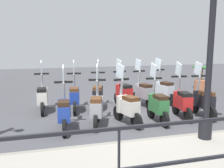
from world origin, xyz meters
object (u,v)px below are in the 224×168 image
at_px(scooter_far_0, 164,90).
at_px(scooter_far_5, 42,96).
at_px(scooter_near_0, 203,100).
at_px(scooter_far_4, 74,96).
at_px(lamp_post_near, 211,36).
at_px(scooter_near_4, 97,107).
at_px(scooter_far_3, 98,94).
at_px(scooter_near_3, 127,106).
at_px(scooter_far_1, 143,92).
at_px(scooter_far_2, 124,92).
at_px(scooter_near_1, 182,101).
at_px(scooter_near_2, 158,104).
at_px(potted_palm, 201,80).
at_px(scooter_near_5, 64,111).

distance_m(scooter_far_0, scooter_far_5, 4.00).
distance_m(scooter_near_0, scooter_far_4, 3.71).
bearing_deg(lamp_post_near, scooter_near_0, -33.46).
bearing_deg(scooter_near_4, scooter_far_3, 2.90).
relative_size(scooter_near_3, scooter_far_4, 1.00).
bearing_deg(scooter_far_1, scooter_far_2, 72.96).
height_order(scooter_near_0, scooter_far_1, same).
bearing_deg(scooter_near_1, scooter_near_2, 107.82).
bearing_deg(potted_palm, scooter_near_1, 139.38).
height_order(scooter_near_4, scooter_far_3, same).
bearing_deg(scooter_far_0, scooter_far_4, 80.33).
xyz_separation_m(potted_palm, scooter_far_4, (-2.00, 5.73, 0.04)).
bearing_deg(scooter_near_3, potted_palm, -67.87).
bearing_deg(scooter_far_4, lamp_post_near, -137.92).
bearing_deg(scooter_near_0, scooter_far_5, 70.33).
bearing_deg(potted_palm, scooter_far_3, 111.22).
distance_m(potted_palm, scooter_near_2, 5.20).
relative_size(scooter_near_5, scooter_far_4, 1.00).
height_order(scooter_near_0, scooter_near_1, same).
distance_m(scooter_far_3, scooter_far_4, 0.73).
xyz_separation_m(scooter_near_1, scooter_far_2, (1.56, 1.19, 0.00)).
height_order(scooter_far_2, scooter_far_3, same).
bearing_deg(scooter_far_1, scooter_far_0, -88.00).
height_order(scooter_near_1, scooter_near_3, same).
xyz_separation_m(potted_palm, scooter_near_4, (-3.47, 5.35, 0.04)).
xyz_separation_m(scooter_near_2, scooter_near_3, (0.04, 0.82, 0.00)).
height_order(scooter_near_2, scooter_far_1, same).
height_order(potted_palm, scooter_far_0, scooter_far_0).
xyz_separation_m(scooter_near_5, scooter_far_2, (1.73, -2.01, 0.00)).
bearing_deg(scooter_near_1, scooter_far_0, -3.09).
height_order(scooter_near_3, scooter_far_5, same).
distance_m(scooter_far_0, scooter_far_1, 0.84).
distance_m(scooter_near_2, scooter_near_3, 0.82).
relative_size(scooter_near_4, scooter_far_5, 1.00).
distance_m(scooter_far_2, scooter_far_5, 2.52).
bearing_deg(potted_palm, scooter_near_5, 120.35).
height_order(lamp_post_near, scooter_far_5, lamp_post_near).
relative_size(lamp_post_near, scooter_near_0, 2.98).
bearing_deg(scooter_far_3, scooter_far_0, -70.59).
relative_size(scooter_near_1, scooter_near_2, 1.00).
bearing_deg(scooter_near_2, scooter_far_0, -30.73).
bearing_deg(scooter_far_2, scooter_near_2, -178.08).
bearing_deg(scooter_near_1, scooter_far_3, 60.33).
bearing_deg(scooter_far_4, scooter_near_0, -107.20).
height_order(scooter_near_3, scooter_far_4, same).
xyz_separation_m(scooter_near_3, scooter_far_5, (1.73, 2.09, 0.00)).
xyz_separation_m(scooter_near_1, scooter_far_4, (1.44, 2.78, 0.00)).
height_order(scooter_near_1, scooter_far_0, same).
height_order(scooter_far_0, scooter_far_1, same).
bearing_deg(scooter_far_5, scooter_near_5, -162.62).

